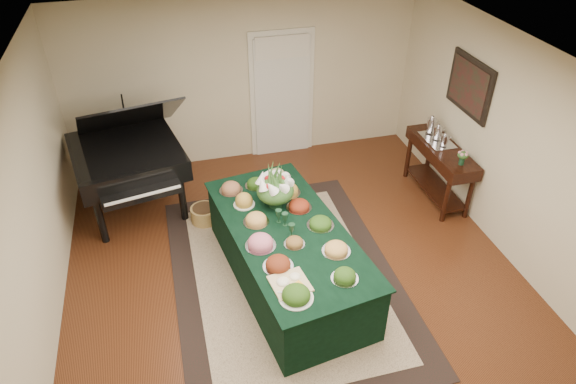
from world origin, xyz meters
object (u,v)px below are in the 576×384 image
object	(u,v)px
buffet_table	(288,255)
grand_piano	(128,156)
floral_centerpiece	(275,186)
mahogany_sideboard	(441,158)

from	to	relation	value
buffet_table	grand_piano	distance (m)	2.71
grand_piano	floral_centerpiece	bearing A→B (deg)	-41.16
floral_centerpiece	grand_piano	world-z (taller)	grand_piano
mahogany_sideboard	buffet_table	bearing A→B (deg)	-155.83
buffet_table	floral_centerpiece	distance (m)	0.83
floral_centerpiece	mahogany_sideboard	xyz separation A→B (m)	(2.62, 0.67, -0.40)
buffet_table	floral_centerpiece	xyz separation A→B (m)	(-0.02, 0.49, 0.67)
grand_piano	buffet_table	bearing A→B (deg)	-48.86
floral_centerpiece	mahogany_sideboard	distance (m)	2.73
buffet_table	grand_piano	bearing A→B (deg)	131.14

